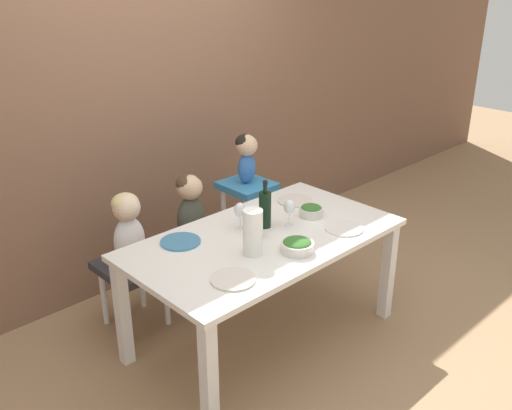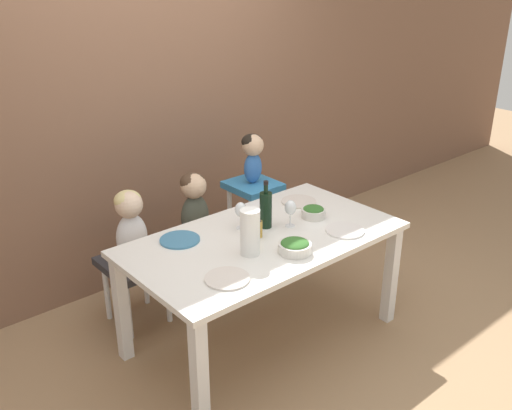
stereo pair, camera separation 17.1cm
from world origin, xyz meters
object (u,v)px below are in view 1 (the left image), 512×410
person_child_center (190,203)px  person_baby_right (246,152)px  chair_far_center (193,249)px  wine_glass_far (240,211)px  salad_bowl_small (311,210)px  chair_right_highchair (247,203)px  person_child_left (128,224)px  salad_bowl_large (297,246)px  wine_bottle (265,209)px  wine_glass_near (290,207)px  chair_far_left (133,273)px  paper_towel_roll (253,232)px  dinner_plate_back_right (295,201)px  dinner_plate_front_left (233,279)px  dinner_plate_front_right (344,228)px  dinner_plate_back_left (180,242)px

person_child_center → person_baby_right: bearing=0.1°
chair_far_center → wine_glass_far: 0.69m
chair_far_center → salad_bowl_small: 0.90m
chair_right_highchair → person_child_center: 0.54m
person_child_left → salad_bowl_large: bearing=-62.4°
chair_far_center → person_child_center: 0.35m
chair_right_highchair → salad_bowl_small: bearing=-96.6°
wine_bottle → wine_glass_near: size_ratio=1.76×
chair_far_left → wine_glass_near: size_ratio=2.66×
person_child_left → person_baby_right: 1.04m
chair_far_left → paper_towel_roll: size_ratio=1.71×
person_child_left → wine_bottle: size_ratio=1.58×
chair_right_highchair → dinner_plate_back_right: (0.02, -0.46, 0.15)m
chair_far_left → dinner_plate_back_right: (1.03, -0.46, 0.35)m
wine_glass_far → dinner_plate_front_left: 0.62m
salad_bowl_small → dinner_plate_back_right: (0.10, 0.23, -0.03)m
chair_right_highchair → dinner_plate_front_left: size_ratio=3.13×
chair_far_center → person_child_center: size_ratio=0.95×
dinner_plate_front_right → chair_far_center: bearing=114.5°
chair_far_center → dinner_plate_front_left: size_ratio=1.93×
chair_right_highchair → dinner_plate_front_right: chair_right_highchair is taller
person_child_center → dinner_plate_back_right: size_ratio=2.02×
dinner_plate_back_left → chair_far_left: bearing=102.8°
chair_right_highchair → paper_towel_roll: paper_towel_roll is taller
chair_right_highchair → person_baby_right: (0.00, 0.00, 0.40)m
wine_glass_far → wine_glass_near: bearing=-34.8°
chair_far_center → wine_bottle: (0.11, -0.60, 0.46)m
salad_bowl_large → chair_far_left: bearing=117.6°
wine_bottle → dinner_plate_back_right: size_ratio=1.28×
salad_bowl_large → dinner_plate_back_right: salad_bowl_large is taller
person_child_center → dinner_plate_front_left: person_child_center is taller
wine_bottle → wine_glass_far: bearing=146.9°
chair_right_highchair → person_child_center: (-0.52, 0.00, 0.15)m
chair_far_left → wine_glass_far: size_ratio=2.66×
wine_bottle → dinner_plate_back_left: wine_bottle is taller
dinner_plate_front_left → salad_bowl_large: bearing=-1.5°
wine_bottle → dinner_plate_back_right: bearing=18.5°
salad_bowl_large → dinner_plate_front_left: bearing=178.5°
wine_bottle → paper_towel_roll: size_ratio=1.13×
dinner_plate_front_right → wine_bottle: bearing=131.9°
chair_far_center → dinner_plate_front_right: (0.44, -0.96, 0.35)m
wine_bottle → salad_bowl_large: size_ratio=1.59×
person_child_center → wine_bottle: (0.11, -0.60, 0.11)m
wine_glass_far → dinner_plate_front_right: wine_glass_far is taller
person_child_left → paper_towel_roll: (0.30, -0.81, 0.13)m
dinner_plate_front_left → dinner_plate_back_right: bearing=26.0°
chair_far_left → person_child_left: (0.00, 0.00, 0.35)m
chair_right_highchair → salad_bowl_small: size_ratio=4.76×
wine_glass_near → dinner_plate_back_left: size_ratio=0.73×
dinner_plate_back_left → wine_glass_near: bearing=-23.7°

